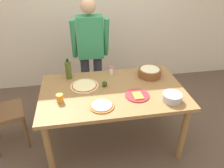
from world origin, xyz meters
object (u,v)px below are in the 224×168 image
(dining_table, at_px, (113,97))
(pizza_cooked_on_tray, at_px, (102,106))
(cup_orange, at_px, (60,98))
(avocado, at_px, (105,84))
(mixing_bowl_steel, at_px, (172,97))
(pizza_raw_on_board, at_px, (84,86))
(salt_shaker, at_px, (111,71))
(popcorn_bowl, at_px, (150,72))
(olive_oil_bottle, at_px, (68,70))
(person_cook, at_px, (91,50))
(plate_with_slice, at_px, (137,95))

(dining_table, relative_size, pizza_cooked_on_tray, 6.37)
(cup_orange, bearing_deg, avocado, 23.81)
(mixing_bowl_steel, bearing_deg, cup_orange, 171.30)
(pizza_raw_on_board, xyz_separation_m, salt_shaker, (0.35, 0.24, 0.04))
(popcorn_bowl, relative_size, salt_shaker, 2.64)
(pizza_raw_on_board, xyz_separation_m, mixing_bowl_steel, (0.87, -0.43, 0.03))
(olive_oil_bottle, bearing_deg, dining_table, -36.83)
(mixing_bowl_steel, bearing_deg, pizza_raw_on_board, 154.00)
(avocado, bearing_deg, person_cook, 98.29)
(plate_with_slice, bearing_deg, pizza_raw_on_board, 152.09)
(pizza_cooked_on_tray, distance_m, cup_orange, 0.44)
(mixing_bowl_steel, relative_size, avocado, 2.86)
(mixing_bowl_steel, bearing_deg, dining_table, 152.44)
(pizza_raw_on_board, distance_m, olive_oil_bottle, 0.30)
(plate_with_slice, distance_m, popcorn_bowl, 0.49)
(dining_table, distance_m, mixing_bowl_steel, 0.65)
(olive_oil_bottle, bearing_deg, pizza_raw_on_board, -53.12)
(dining_table, xyz_separation_m, olive_oil_bottle, (-0.48, 0.36, 0.20))
(popcorn_bowl, bearing_deg, mixing_bowl_steel, -83.13)
(pizza_raw_on_board, bearing_deg, mixing_bowl_steel, -26.00)
(person_cook, height_order, plate_with_slice, person_cook)
(person_cook, relative_size, pizza_raw_on_board, 5.02)
(olive_oil_bottle, xyz_separation_m, avocado, (0.40, -0.26, -0.08))
(mixing_bowl_steel, relative_size, cup_orange, 2.35)
(pizza_raw_on_board, distance_m, mixing_bowl_steel, 0.97)
(pizza_cooked_on_tray, relative_size, popcorn_bowl, 0.90)
(plate_with_slice, height_order, avocado, avocado)
(pizza_cooked_on_tray, distance_m, avocado, 0.38)
(pizza_cooked_on_tray, height_order, plate_with_slice, plate_with_slice)
(person_cook, height_order, avocado, person_cook)
(person_cook, relative_size, plate_with_slice, 6.23)
(dining_table, xyz_separation_m, person_cook, (-0.18, 0.76, 0.27))
(popcorn_bowl, height_order, cup_orange, popcorn_bowl)
(pizza_raw_on_board, relative_size, olive_oil_bottle, 1.26)
(plate_with_slice, distance_m, avocado, 0.41)
(dining_table, relative_size, salt_shaker, 15.09)
(dining_table, relative_size, plate_with_slice, 6.15)
(mixing_bowl_steel, distance_m, cup_orange, 1.15)
(pizza_cooked_on_tray, relative_size, avocado, 3.59)
(mixing_bowl_steel, bearing_deg, person_cook, 125.23)
(plate_with_slice, relative_size, popcorn_bowl, 0.93)
(dining_table, bearing_deg, avocado, 129.98)
(person_cook, distance_m, mixing_bowl_steel, 1.30)
(plate_with_slice, height_order, popcorn_bowl, popcorn_bowl)
(cup_orange, xyz_separation_m, avocado, (0.49, 0.22, -0.01))
(salt_shaker, bearing_deg, person_cook, 119.54)
(plate_with_slice, xyz_separation_m, olive_oil_bottle, (-0.72, 0.52, 0.11))
(person_cook, xyz_separation_m, plate_with_slice, (0.41, -0.92, -0.17))
(dining_table, distance_m, plate_with_slice, 0.30)
(pizza_cooked_on_tray, height_order, olive_oil_bottle, olive_oil_bottle)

